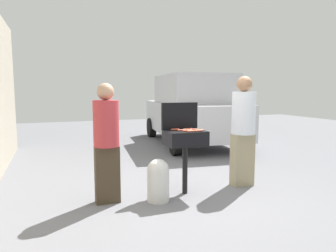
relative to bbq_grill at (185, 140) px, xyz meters
name	(u,v)px	position (x,y,z in m)	size (l,w,h in m)	color
ground_plane	(196,194)	(0.15, -0.08, -0.83)	(24.00, 24.00, 0.00)	slate
bbq_grill	(185,140)	(0.00, 0.00, 0.00)	(0.60, 0.44, 0.98)	black
grill_lid_open	(180,116)	(0.00, 0.22, 0.36)	(0.60, 0.05, 0.42)	black
hot_dog_0	(188,129)	(0.08, 0.08, 0.16)	(0.03, 0.03, 0.13)	#C6593D
hot_dog_1	(188,130)	(0.03, -0.05, 0.16)	(0.03, 0.03, 0.13)	#B74C33
hot_dog_2	(175,129)	(-0.12, 0.12, 0.16)	(0.03, 0.03, 0.13)	#AD4228
hot_dog_3	(191,131)	(0.02, -0.16, 0.16)	(0.03, 0.03, 0.13)	#B74C33
hot_dog_4	(194,129)	(0.16, 0.02, 0.16)	(0.03, 0.03, 0.13)	#AD4228
hot_dog_5	(187,131)	(-0.01, -0.08, 0.16)	(0.03, 0.03, 0.13)	#C6593D
hot_dog_6	(199,130)	(0.19, -0.09, 0.16)	(0.03, 0.03, 0.13)	#B74C33
hot_dog_7	(192,131)	(0.07, -0.12, 0.16)	(0.03, 0.03, 0.13)	#B74C33
hot_dog_8	(199,131)	(0.16, -0.15, 0.16)	(0.03, 0.03, 0.13)	#C6593D
hot_dog_9	(182,130)	(-0.06, 0.00, 0.16)	(0.03, 0.03, 0.13)	#B74C33
propane_tank	(158,179)	(-0.50, -0.17, -0.51)	(0.32, 0.32, 0.62)	silver
person_left	(106,139)	(-1.18, 0.04, 0.09)	(0.35, 0.35, 1.69)	#3F3323
person_right	(243,127)	(1.06, 0.03, 0.16)	(0.38, 0.38, 1.82)	gray
parked_minivan	(192,109)	(2.00, 4.01, 0.20)	(2.43, 4.59, 2.02)	#B7B7BC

